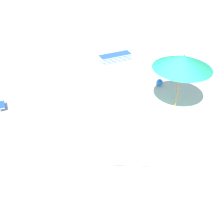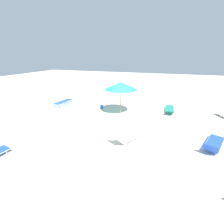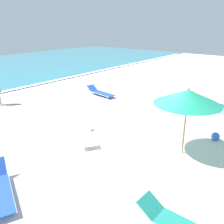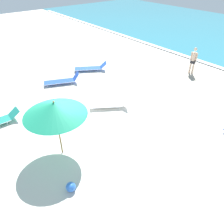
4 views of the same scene
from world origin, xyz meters
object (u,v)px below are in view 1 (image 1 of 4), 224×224
lounger_stack (115,58)px  sun_lounger_beside_umbrella (122,157)px  beach_umbrella (183,62)px  beach_ball (159,82)px

lounger_stack → sun_lounger_beside_umbrella: 7.53m
beach_umbrella → lounger_stack: beach_umbrella is taller
lounger_stack → beach_ball: size_ratio=5.74×
beach_umbrella → beach_ball: size_ratio=7.24×
lounger_stack → beach_ball: (-3.38, -0.41, -0.04)m
beach_ball → lounger_stack: bearing=6.9°
beach_umbrella → lounger_stack: (5.15, -0.20, -1.88)m
sun_lounger_beside_umbrella → beach_ball: size_ratio=6.01×
sun_lounger_beside_umbrella → beach_ball: (3.17, -4.14, -0.05)m
beach_umbrella → sun_lounger_beside_umbrella: beach_umbrella is taller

